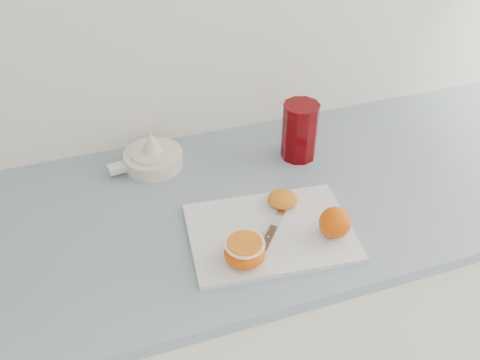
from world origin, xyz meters
The scene contains 8 objects.
counter centered at (0.20, 1.70, 0.45)m, with size 2.50×0.64×0.89m.
cutting_board centered at (0.23, 1.57, 0.90)m, with size 0.34×0.25×0.01m, color silver.
whole_orange centered at (0.35, 1.52, 0.94)m, with size 0.07×0.07×0.07m.
half_orange centered at (0.15, 1.51, 0.93)m, with size 0.08×0.08×0.05m.
squeezed_shell centered at (0.29, 1.64, 0.92)m, with size 0.07×0.07×0.03m.
paring_knife centered at (0.23, 1.56, 0.91)m, with size 0.12×0.14×0.01m.
citrus_juicer centered at (0.05, 1.90, 0.92)m, with size 0.19×0.15×0.10m.
red_tumbler centered at (0.41, 1.82, 0.96)m, with size 0.09×0.09×0.15m.
Camera 1 is at (-0.09, 0.81, 1.69)m, focal length 40.00 mm.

